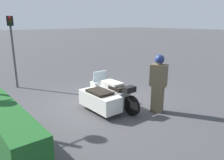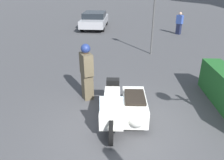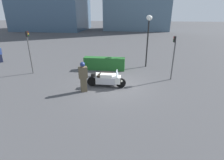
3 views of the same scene
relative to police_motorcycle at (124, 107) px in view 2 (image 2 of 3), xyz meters
The scene contains 6 objects.
ground_plane 0.63m from the police_motorcycle, 11.96° to the right, with size 160.00×160.00×0.00m, color #424244.
police_motorcycle is the anchor object (origin of this frame).
officer_rider 1.85m from the police_motorcycle, 137.53° to the right, with size 0.60×0.50×1.89m.
traffic_light_far 6.69m from the police_motorcycle, 165.58° to the left, with size 0.23×0.27×3.29m.
parked_car_background 13.45m from the police_motorcycle, behind, with size 4.52×2.05×1.30m.
pedestrian_bystander 11.97m from the police_motorcycle, 158.98° to the left, with size 0.51×0.51×1.58m.
Camera 2 is at (4.76, -0.12, 3.65)m, focal length 35.00 mm.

